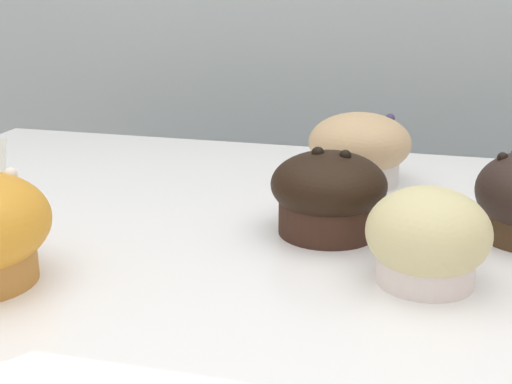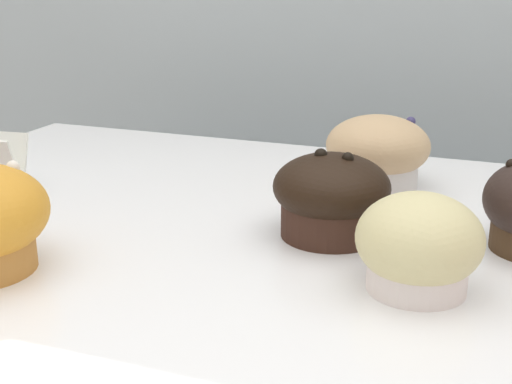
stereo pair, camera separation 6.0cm
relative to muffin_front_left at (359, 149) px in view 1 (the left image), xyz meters
The scene contains 4 objects.
wall_back 0.43m from the muffin_front_left, 92.49° to the left, with size 3.20×0.10×1.80m, color #A8B2B7.
muffin_front_left is the anchor object (origin of this frame).
muffin_front_right 0.16m from the muffin_front_left, 92.84° to the right, with size 0.10×0.10×0.08m.
muffin_back_center 0.26m from the muffin_front_left, 71.93° to the right, with size 0.09×0.09×0.07m.
Camera 1 is at (0.10, -0.58, 1.16)m, focal length 50.00 mm.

